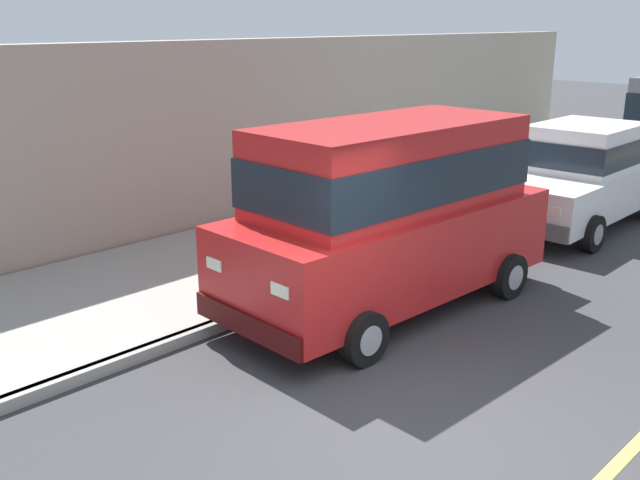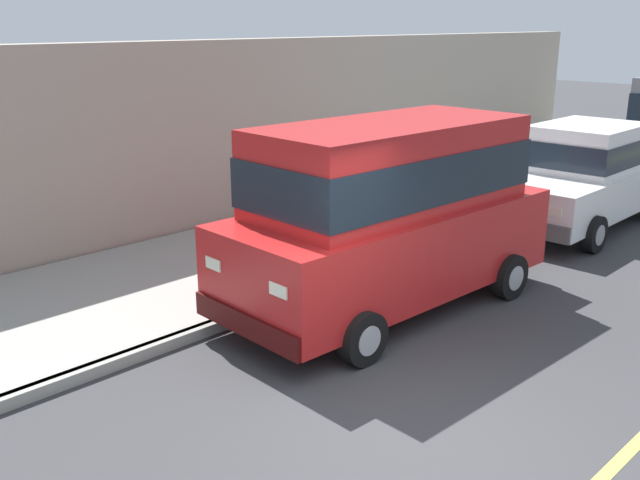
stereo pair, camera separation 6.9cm
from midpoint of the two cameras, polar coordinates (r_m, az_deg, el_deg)
The scene contains 7 objects.
ground_plane at distance 7.15m, azimuth 7.31°, elevation -14.82°, with size 80.00×80.00×0.00m, color #38383A.
curb at distance 9.14m, azimuth -9.00°, elevation -6.96°, with size 0.16×64.00×0.14m, color gray.
sidewalk at distance 10.54m, azimuth -14.94°, elevation -4.02°, with size 3.60×64.00×0.14m, color #99968E.
car_red_van at distance 9.49m, azimuth 5.33°, elevation 2.57°, with size 2.27×4.97×2.52m.
car_white_sedan at distance 14.37m, azimuth 19.86°, elevation 4.91°, with size 2.09×4.63×1.92m.
dog_tan at distance 10.54m, azimuth -7.81°, elevation -1.51°, with size 0.40×0.71×0.49m.
building_facade at distance 15.30m, azimuth -0.56°, elevation 9.37°, with size 0.50×20.00×3.42m, color #9E9384.
Camera 1 is at (3.53, -4.95, 3.76)m, focal length 40.38 mm.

